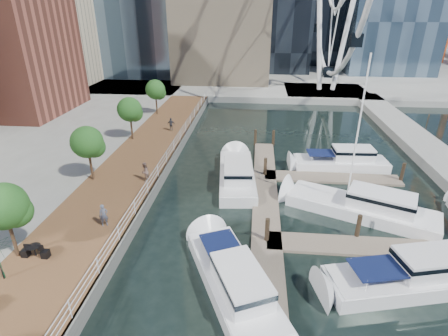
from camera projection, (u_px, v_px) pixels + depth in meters
name	position (u px, v px, depth m)	size (l,w,h in m)	color
boardwalk	(126.00, 180.00, 30.16)	(6.00, 60.00, 1.00)	brown
seawall	(160.00, 182.00, 29.90)	(0.25, 60.00, 1.00)	#595954
land_far	(252.00, 57.00, 108.15)	(200.00, 114.00, 1.00)	gray
pier	(325.00, 93.00, 61.67)	(14.00, 12.00, 1.00)	gray
railing	(158.00, 171.00, 29.48)	(0.10, 60.00, 1.05)	white
floating_docks	(338.00, 223.00, 24.15)	(16.00, 34.00, 2.60)	#6D6051
street_trees	(87.00, 142.00, 27.88)	(2.60, 42.60, 4.60)	#3F2B1C
yacht_foreground	(408.00, 286.00, 19.32)	(2.72, 10.17, 2.15)	silver
pedestrian_near	(104.00, 215.00, 22.70)	(0.56, 0.37, 1.53)	#4A4F62
pedestrian_mid	(145.00, 172.00, 28.65)	(0.78, 0.61, 1.61)	#82635A
pedestrian_far	(171.00, 124.00, 40.58)	(0.89, 0.37, 1.51)	#31343E
moored_yachts	(348.00, 220.00, 25.38)	(22.21, 28.30, 11.50)	white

